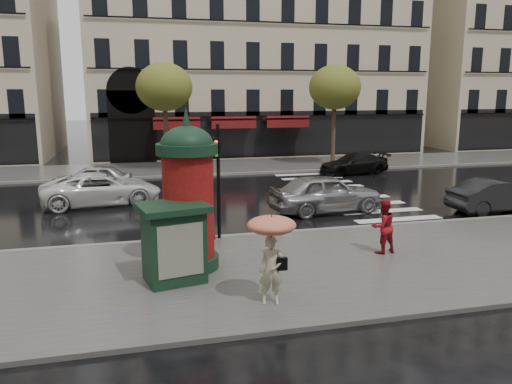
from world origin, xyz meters
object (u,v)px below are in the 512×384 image
object	(u,v)px
morris_column	(188,193)
car_silver	(326,193)
man_burgundy	(205,217)
newsstand	(174,242)
car_darkgrey	(497,196)
car_far_silver	(92,178)
car_white	(102,189)
woman_red	(383,226)
woman_umbrella	(272,245)
car_black	(354,164)
traffic_light	(218,170)

from	to	relation	value
morris_column	car_silver	world-z (taller)	morris_column
man_burgundy	newsstand	size ratio (longest dim) A/B	0.84
car_darkgrey	car_far_silver	size ratio (longest dim) A/B	1.04
car_white	woman_red	bearing A→B (deg)	-144.91
woman_umbrella	car_darkgrey	size ratio (longest dim) A/B	0.52
man_burgundy	car_far_silver	distance (m)	11.14
morris_column	car_white	size ratio (longest dim) A/B	0.86
woman_red	car_far_silver	bearing A→B (deg)	-63.65
newsstand	car_black	world-z (taller)	newsstand
woman_umbrella	woman_red	bearing A→B (deg)	32.95
car_silver	car_far_silver	bearing A→B (deg)	48.94
car_far_silver	car_silver	bearing A→B (deg)	60.32
man_burgundy	car_darkgrey	distance (m)	12.59
morris_column	car_far_silver	xyz separation A→B (m)	(-3.45, 12.53, -1.56)
woman_umbrella	car_darkgrey	world-z (taller)	woman_umbrella
woman_umbrella	woman_red	xyz separation A→B (m)	(4.26, 2.76, -0.58)
morris_column	car_silver	bearing A→B (deg)	42.15
woman_umbrella	traffic_light	world-z (taller)	traffic_light
woman_red	woman_umbrella	bearing A→B (deg)	23.09
woman_umbrella	morris_column	distance (m)	3.33
car_silver	car_darkgrey	size ratio (longest dim) A/B	1.14
car_silver	car_white	distance (m)	9.79
car_silver	car_black	world-z (taller)	car_silver
car_silver	car_darkgrey	distance (m)	7.15
newsstand	traffic_light	bearing A→B (deg)	63.19
car_silver	car_darkgrey	bearing A→B (deg)	-109.11
woman_red	car_white	world-z (taller)	woman_red
car_white	car_far_silver	xyz separation A→B (m)	(-0.63, 3.21, -0.04)
morris_column	car_far_silver	size ratio (longest dim) A/B	1.11
woman_umbrella	car_white	distance (m)	12.97
woman_umbrella	morris_column	world-z (taller)	morris_column
traffic_light	newsstand	distance (m)	4.06
car_silver	traffic_light	bearing A→B (deg)	116.05
newsstand	car_black	distance (m)	19.52
woman_red	newsstand	bearing A→B (deg)	-2.73
traffic_light	car_white	bearing A→B (deg)	121.04
car_darkgrey	car_black	bearing A→B (deg)	6.41
woman_umbrella	car_far_silver	distance (m)	16.21
morris_column	car_black	distance (m)	18.57
woman_red	newsstand	world-z (taller)	newsstand
car_silver	car_white	size ratio (longest dim) A/B	0.92
car_black	woman_red	bearing A→B (deg)	-28.33
man_burgundy	car_white	xyz separation A→B (m)	(-3.58, 7.10, -0.26)
traffic_light	morris_column	bearing A→B (deg)	-116.05
traffic_light	car_far_silver	bearing A→B (deg)	115.22
man_burgundy	traffic_light	size ratio (longest dim) A/B	0.45
car_silver	newsstand	bearing A→B (deg)	128.37
car_silver	car_far_silver	xyz separation A→B (m)	(-9.71, 6.86, -0.13)
woman_red	morris_column	xyz separation A→B (m)	(-5.80, 0.11, 1.29)
woman_umbrella	man_burgundy	xyz separation A→B (m)	(-0.79, 5.09, -0.56)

